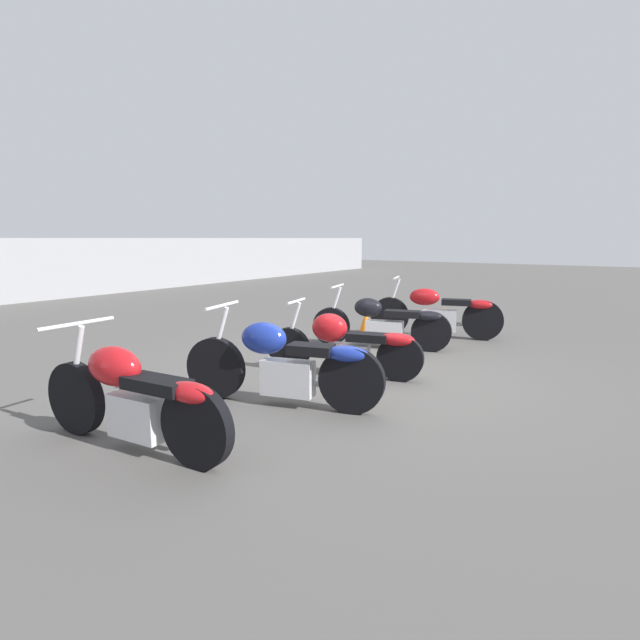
# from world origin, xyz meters

# --- Properties ---
(ground_plane) EXTENTS (60.00, 60.00, 0.00)m
(ground_plane) POSITION_xyz_m (0.00, 0.00, 0.00)
(ground_plane) COLOR #514F4C
(motorcycle_slot_0) EXTENTS (0.71, 2.05, 1.01)m
(motorcycle_slot_0) POSITION_xyz_m (-3.01, 0.38, 0.45)
(motorcycle_slot_0) COLOR black
(motorcycle_slot_0) RESTS_ON ground_plane
(motorcycle_slot_1) EXTENTS (0.83, 2.13, 1.03)m
(motorcycle_slot_1) POSITION_xyz_m (-1.47, 0.04, 0.45)
(motorcycle_slot_1) COLOR black
(motorcycle_slot_1) RESTS_ON ground_plane
(motorcycle_slot_2) EXTENTS (0.72, 1.99, 0.94)m
(motorcycle_slot_2) POSITION_xyz_m (-0.14, 0.10, 0.41)
(motorcycle_slot_2) COLOR black
(motorcycle_slot_2) RESTS_ON ground_plane
(motorcycle_slot_3) EXTENTS (0.82, 2.16, 0.98)m
(motorcycle_slot_3) POSITION_xyz_m (1.57, 0.42, 0.40)
(motorcycle_slot_3) COLOR black
(motorcycle_slot_3) RESTS_ON ground_plane
(motorcycle_slot_4) EXTENTS (0.85, 2.20, 1.05)m
(motorcycle_slot_4) POSITION_xyz_m (2.85, 0.01, 0.44)
(motorcycle_slot_4) COLOR black
(motorcycle_slot_4) RESTS_ON ground_plane
(traffic_cone_near) EXTENTS (0.28, 0.28, 0.45)m
(traffic_cone_near) POSITION_xyz_m (2.35, 1.15, 0.22)
(traffic_cone_near) COLOR orange
(traffic_cone_near) RESTS_ON ground_plane
(traffic_cone_far) EXTENTS (0.28, 0.28, 0.35)m
(traffic_cone_far) POSITION_xyz_m (4.19, 0.38, 0.18)
(traffic_cone_far) COLOR orange
(traffic_cone_far) RESTS_ON ground_plane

